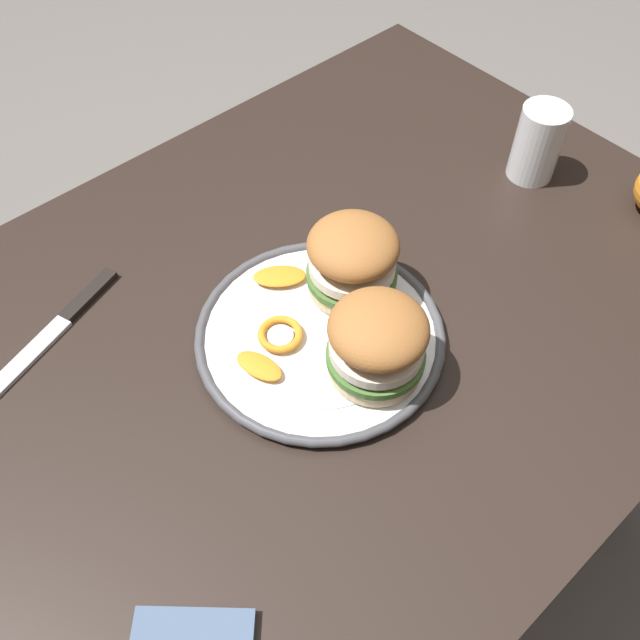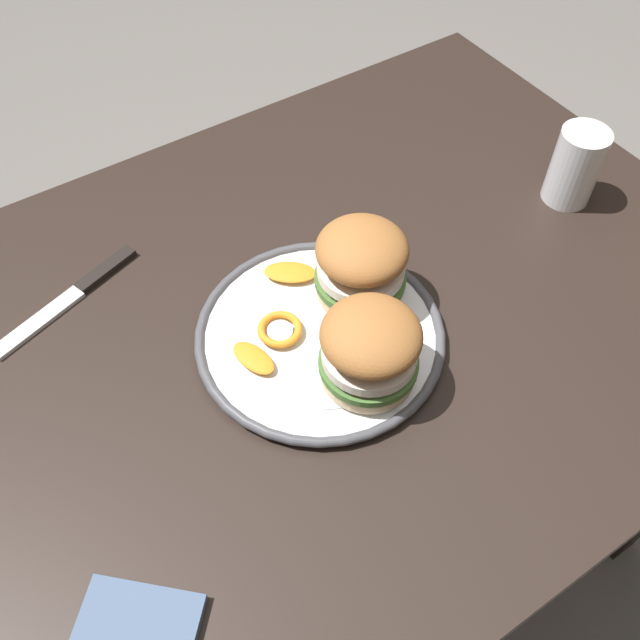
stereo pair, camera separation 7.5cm
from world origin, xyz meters
TOP-DOWN VIEW (x-y plane):
  - ground_plane at (0.00, 0.00)m, footprint 8.00×8.00m
  - dining_table at (0.00, 0.00)m, footprint 1.13×0.82m
  - dinner_plate at (0.03, 0.03)m, footprint 0.30×0.30m
  - sandwich_half_left at (-0.05, 0.01)m, footprint 0.15×0.15m
  - sandwich_half_right at (0.02, 0.11)m, footprint 0.16×0.16m
  - orange_peel_curled at (0.07, 0.01)m, footprint 0.06×0.06m
  - orange_peel_strip_long at (0.12, 0.03)m, footprint 0.05×0.07m
  - orange_peel_strip_short at (0.01, -0.06)m, footprint 0.08×0.07m
  - drinking_glass at (-0.41, 0.01)m, footprint 0.07×0.07m
  - table_knife at (0.25, -0.20)m, footprint 0.22×0.09m

SIDE VIEW (x-z plane):
  - ground_plane at x=0.00m, z-range 0.00..0.00m
  - dining_table at x=0.00m, z-range 0.26..1.02m
  - table_knife at x=0.25m, z-range 0.76..0.77m
  - dinner_plate at x=0.03m, z-range 0.76..0.78m
  - orange_peel_strip_long at x=0.12m, z-range 0.78..0.79m
  - orange_peel_strip_short at x=0.01m, z-range 0.78..0.79m
  - orange_peel_curled at x=0.07m, z-range 0.78..0.79m
  - drinking_glass at x=-0.41m, z-range 0.76..0.87m
  - sandwich_half_left at x=-0.05m, z-range 0.78..0.88m
  - sandwich_half_right at x=0.02m, z-range 0.78..0.88m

